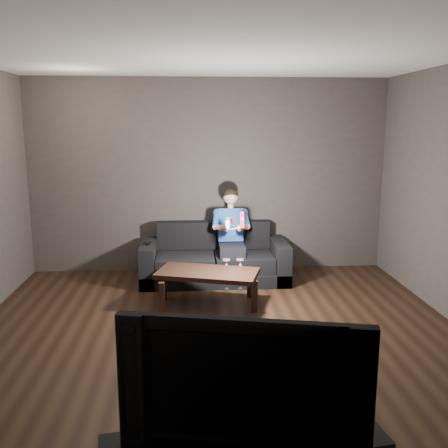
{
  "coord_description": "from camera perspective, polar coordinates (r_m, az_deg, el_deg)",
  "views": [
    {
      "loc": [
        -0.25,
        -4.5,
        2.07
      ],
      "look_at": [
        0.15,
        1.55,
        0.85
      ],
      "focal_mm": 40.0,
      "sensor_mm": 36.0,
      "label": 1
    }
  ],
  "objects": [
    {
      "name": "coffee_table",
      "position": [
        5.76,
        -1.89,
        -5.92
      ],
      "size": [
        1.25,
        0.86,
        0.41
      ],
      "color": "black",
      "rests_on": "floor"
    },
    {
      "name": "tv",
      "position": [
        2.56,
        2.46,
        -17.0
      ],
      "size": [
        1.2,
        0.41,
        0.69
      ],
      "primitive_type": "imported",
      "rotation": [
        0.0,
        0.0,
        -0.21
      ],
      "color": "black",
      "rests_on": "media_console"
    },
    {
      "name": "back_wall",
      "position": [
        7.05,
        -1.74,
        5.5
      ],
      "size": [
        5.0,
        0.04,
        2.7
      ],
      "primitive_type": "cube",
      "color": "#3F3937",
      "rests_on": "ground"
    },
    {
      "name": "front_wall",
      "position": [
        2.15,
        3.2,
        -8.34
      ],
      "size": [
        5.0,
        0.04,
        2.7
      ],
      "primitive_type": "cube",
      "color": "#3F3937",
      "rests_on": "ground"
    },
    {
      "name": "floor",
      "position": [
        4.96,
        -0.56,
        -13.29
      ],
      "size": [
        5.0,
        5.0,
        0.0
      ],
      "primitive_type": "plane",
      "color": "black",
      "rests_on": "ground"
    },
    {
      "name": "nunchuk_white",
      "position": [
        6.09,
        0.41,
        0.1
      ],
      "size": [
        0.06,
        0.1,
        0.16
      ],
      "color": "white",
      "rests_on": "child"
    },
    {
      "name": "sofa",
      "position": [
        6.72,
        -1.09,
        -4.4
      ],
      "size": [
        1.94,
        0.84,
        0.75
      ],
      "color": "black",
      "rests_on": "floor"
    },
    {
      "name": "ceiling",
      "position": [
        4.55,
        -0.63,
        19.31
      ],
      "size": [
        5.0,
        5.0,
        0.02
      ],
      "primitive_type": "cube",
      "color": "white",
      "rests_on": "back_wall"
    },
    {
      "name": "wii_console",
      "position": [
        2.78,
        14.86,
        -20.3
      ],
      "size": [
        0.08,
        0.18,
        0.23
      ],
      "primitive_type": "cube",
      "rotation": [
        0.0,
        0.0,
        0.13
      ],
      "color": "white",
      "rests_on": "media_console"
    },
    {
      "name": "wii_remote_black",
      "position": [
        6.59,
        -8.68,
        -2.15
      ],
      "size": [
        0.05,
        0.16,
        0.03
      ],
      "color": "black",
      "rests_on": "sofa"
    },
    {
      "name": "child",
      "position": [
        6.59,
        0.83,
        -0.67
      ],
      "size": [
        0.49,
        0.61,
        1.21
      ],
      "color": "black",
      "rests_on": "sofa"
    },
    {
      "name": "wii_remote_red",
      "position": [
        6.09,
        2.06,
        0.49
      ],
      "size": [
        0.05,
        0.08,
        0.21
      ],
      "color": "#C2163A",
      "rests_on": "child"
    }
  ]
}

